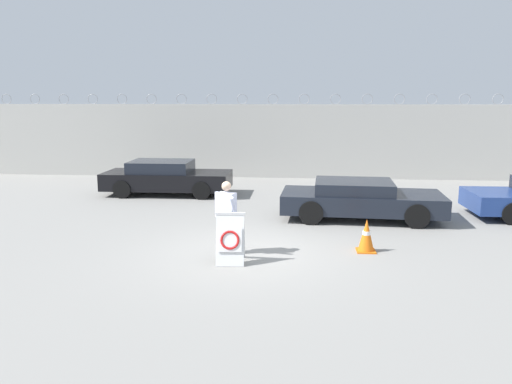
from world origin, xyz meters
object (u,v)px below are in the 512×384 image
at_px(parked_car_front_coupe, 166,177).
at_px(parked_car_rear_sedan, 360,199).
at_px(barricade_sign, 230,238).
at_px(traffic_cone_near, 366,235).
at_px(security_guard, 227,214).

distance_m(parked_car_front_coupe, parked_car_rear_sedan, 7.39).
height_order(barricade_sign, traffic_cone_near, barricade_sign).
bearing_deg(barricade_sign, parked_car_rear_sedan, 48.99).
distance_m(barricade_sign, security_guard, 0.74).
distance_m(barricade_sign, parked_car_front_coupe, 8.25).
xyz_separation_m(security_guard, traffic_cone_near, (3.19, 0.42, -0.54)).
xyz_separation_m(traffic_cone_near, parked_car_front_coupe, (-6.42, 6.48, 0.25)).
bearing_deg(parked_car_rear_sedan, security_guard, -129.73).
distance_m(traffic_cone_near, parked_car_rear_sedan, 3.24).
xyz_separation_m(security_guard, parked_car_rear_sedan, (3.41, 3.64, -0.33)).
distance_m(security_guard, parked_car_rear_sedan, 5.00).
relative_size(barricade_sign, security_guard, 0.66).
bearing_deg(traffic_cone_near, parked_car_rear_sedan, 86.04).
relative_size(security_guard, parked_car_front_coupe, 0.36).
bearing_deg(parked_car_front_coupe, traffic_cone_near, -45.50).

